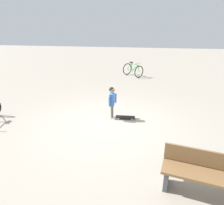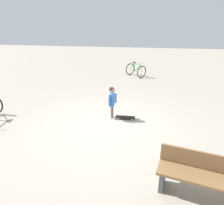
{
  "view_description": "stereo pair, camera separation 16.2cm",
  "coord_description": "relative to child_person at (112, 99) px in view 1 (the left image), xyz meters",
  "views": [
    {
      "loc": [
        -5.23,
        -1.15,
        2.79
      ],
      "look_at": [
        0.52,
        -0.07,
        0.55
      ],
      "focal_mm": 31.47,
      "sensor_mm": 36.0,
      "label": 1
    },
    {
      "loc": [
        -5.2,
        -1.3,
        2.79
      ],
      "look_at": [
        0.52,
        -0.07,
        0.55
      ],
      "focal_mm": 31.47,
      "sensor_mm": 36.0,
      "label": 2
    }
  ],
  "objects": [
    {
      "name": "ground_plane",
      "position": [
        -0.52,
        0.07,
        -0.66
      ],
      "size": [
        50.0,
        50.0,
        0.0
      ],
      "primitive_type": "plane",
      "color": "#9E9384"
    },
    {
      "name": "child_person",
      "position": [
        0.0,
        0.0,
        0.0
      ],
      "size": [
        0.38,
        0.21,
        1.06
      ],
      "color": "brown",
      "rests_on": "ground"
    },
    {
      "name": "skateboard",
      "position": [
        0.03,
        -0.44,
        -0.6
      ],
      "size": [
        0.24,
        0.63,
        0.07
      ],
      "color": "black",
      "rests_on": "ground"
    },
    {
      "name": "bicycle_mid",
      "position": [
        6.11,
        -0.15,
        -0.28
      ],
      "size": [
        1.24,
        1.27,
        0.85
      ],
      "color": "black",
      "rests_on": "ground"
    },
    {
      "name": "street_bench",
      "position": [
        -2.79,
        -2.23,
        -0.23
      ],
      "size": [
        0.72,
        1.65,
        0.8
      ],
      "color": "brown",
      "rests_on": "ground"
    }
  ]
}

